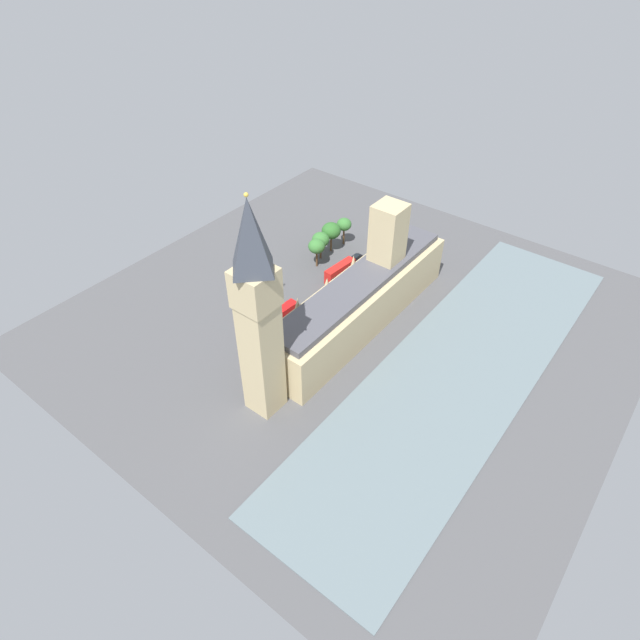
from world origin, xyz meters
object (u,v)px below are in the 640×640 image
at_px(car_black_trailing, 356,258).
at_px(pedestrian_by_river_gate, 261,366).
at_px(parliament_building, 363,296).
at_px(car_dark_green_under_trees, 249,338).
at_px(pedestrian_corner, 380,267).
at_px(plane_tree_leading, 317,246).
at_px(clock_tower, 257,312).
at_px(street_lamp_slot_12, 278,278).
at_px(car_silver_far_end, 324,294).
at_px(plane_tree_slot_10, 344,225).
at_px(plane_tree_slot_11, 321,240).
at_px(car_yellow_cab_kerbside, 311,304).
at_px(double_decker_bus_near_tower, 280,316).
at_px(plane_tree_midblock, 331,231).
at_px(double_decker_bus_opposite_hall, 340,271).

bearing_deg(car_black_trailing, pedestrian_by_river_gate, -79.84).
bearing_deg(parliament_building, car_dark_green_under_trees, 53.92).
relative_size(pedestrian_corner, plane_tree_leading, 0.19).
xyz_separation_m(clock_tower, street_lamp_slot_12, (24.66, -32.02, -21.43)).
bearing_deg(car_silver_far_end, plane_tree_slot_10, -61.10).
xyz_separation_m(plane_tree_leading, plane_tree_slot_11, (1.78, -4.11, -0.49)).
bearing_deg(car_yellow_cab_kerbside, plane_tree_leading, 125.18).
bearing_deg(pedestrian_by_river_gate, car_silver_far_end, -106.14).
bearing_deg(double_decker_bus_near_tower, car_black_trailing, -83.19).
bearing_deg(car_dark_green_under_trees, plane_tree_slot_10, -74.91).
xyz_separation_m(double_decker_bus_near_tower, plane_tree_midblock, (10.77, -35.49, 4.24)).
relative_size(pedestrian_by_river_gate, plane_tree_slot_11, 0.20).
height_order(double_decker_bus_near_tower, plane_tree_slot_11, plane_tree_slot_11).
xyz_separation_m(car_yellow_cab_kerbside, double_decker_bus_near_tower, (1.78, 10.29, 1.75)).
height_order(parliament_building, car_black_trailing, parliament_building).
height_order(double_decker_bus_opposite_hall, street_lamp_slot_12, street_lamp_slot_12).
bearing_deg(car_yellow_cab_kerbside, parliament_building, 16.95).
xyz_separation_m(double_decker_bus_opposite_hall, plane_tree_leading, (9.15, -1.07, 4.09)).
xyz_separation_m(pedestrian_corner, plane_tree_slot_10, (16.71, -4.95, 5.95)).
height_order(car_yellow_cab_kerbside, plane_tree_slot_11, plane_tree_slot_11).
xyz_separation_m(double_decker_bus_near_tower, street_lamp_slot_12, (9.57, -9.98, 1.86)).
xyz_separation_m(clock_tower, plane_tree_slot_11, (25.88, -52.43, -19.69)).
distance_m(clock_tower, car_silver_far_end, 47.53).
height_order(plane_tree_midblock, plane_tree_slot_10, plane_tree_midblock).
bearing_deg(car_black_trailing, pedestrian_corner, 2.56).
height_order(pedestrian_corner, plane_tree_slot_10, plane_tree_slot_10).
bearing_deg(car_silver_far_end, clock_tower, 113.23).
xyz_separation_m(car_black_trailing, pedestrian_by_river_gate, (-8.44, 50.54, -0.14)).
height_order(clock_tower, street_lamp_slot_12, clock_tower).
xyz_separation_m(clock_tower, plane_tree_slot_10, (25.16, -63.10, -19.24)).
relative_size(double_decker_bus_near_tower, plane_tree_slot_10, 1.23).
bearing_deg(parliament_building, plane_tree_leading, -26.65).
bearing_deg(car_black_trailing, car_yellow_cab_kerbside, -81.59).
xyz_separation_m(car_black_trailing, car_dark_green_under_trees, (0.30, 45.39, 0.00)).
xyz_separation_m(parliament_building, pedestrian_by_river_gate, (8.49, 28.81, -6.92)).
bearing_deg(double_decker_bus_near_tower, car_silver_far_end, -91.76).
bearing_deg(double_decker_bus_opposite_hall, plane_tree_slot_11, -20.67).
xyz_separation_m(car_black_trailing, car_silver_far_end, (-3.34, 19.78, 0.00)).
bearing_deg(parliament_building, pedestrian_corner, -68.65).
relative_size(car_dark_green_under_trees, plane_tree_slot_11, 0.51).
distance_m(parliament_building, pedestrian_corner, 24.62).
bearing_deg(plane_tree_slot_10, double_decker_bus_opposite_hall, 122.77).
xyz_separation_m(car_yellow_cab_kerbside, plane_tree_midblock, (12.55, -25.20, 5.99)).
bearing_deg(plane_tree_midblock, car_yellow_cab_kerbside, 116.48).
xyz_separation_m(double_decker_bus_opposite_hall, plane_tree_slot_11, (10.93, -5.19, 3.60)).
xyz_separation_m(clock_tower, double_decker_bus_near_tower, (15.09, -22.04, -23.29)).
bearing_deg(parliament_building, car_yellow_cab_kerbside, 15.80).
bearing_deg(plane_tree_slot_10, car_yellow_cab_kerbside, 111.06).
bearing_deg(pedestrian_by_river_gate, plane_tree_leading, -94.52).
height_order(car_dark_green_under_trees, plane_tree_slot_11, plane_tree_slot_11).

